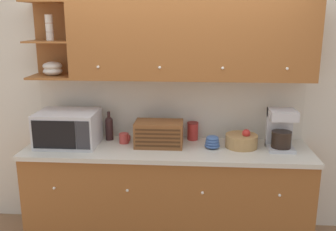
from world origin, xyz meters
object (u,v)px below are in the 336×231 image
at_px(microwave, 68,128).
at_px(fruit_basket, 242,141).
at_px(bread_box, 159,134).
at_px(mug, 124,138).
at_px(bowl_stack_on_counter, 212,142).
at_px(storage_canister, 193,131).
at_px(wine_bottle, 109,127).
at_px(coffee_maker, 281,129).

bearing_deg(microwave, fruit_basket, 1.75).
distance_m(bread_box, fruit_basket, 0.77).
xyz_separation_m(mug, bowl_stack_on_counter, (0.84, -0.09, 0.01)).
relative_size(mug, storage_canister, 0.60).
relative_size(wine_bottle, coffee_maker, 0.77).
height_order(storage_canister, fruit_basket, fruit_basket).
height_order(microwave, bowl_stack_on_counter, microwave).
bearing_deg(wine_bottle, mug, -29.13).
xyz_separation_m(wine_bottle, fruit_basket, (1.28, -0.13, -0.07)).
relative_size(bowl_stack_on_counter, fruit_basket, 0.48).
relative_size(mug, bowl_stack_on_counter, 0.74).
bearing_deg(bowl_stack_on_counter, wine_bottle, 169.96).
height_order(wine_bottle, storage_canister, wine_bottle).
distance_m(bowl_stack_on_counter, coffee_maker, 0.63).
bearing_deg(storage_canister, coffee_maker, -15.29).
distance_m(microwave, coffee_maker, 1.97).
xyz_separation_m(mug, coffee_maker, (1.46, -0.06, 0.14)).
xyz_separation_m(mug, storage_canister, (0.66, 0.15, 0.04)).
distance_m(mug, fruit_basket, 1.11).
bearing_deg(coffee_maker, wine_bottle, 174.48).
bearing_deg(bread_box, coffee_maker, -0.31).
distance_m(bowl_stack_on_counter, fruit_basket, 0.28).
xyz_separation_m(microwave, fruit_basket, (1.63, 0.05, -0.10)).
height_order(storage_canister, coffee_maker, coffee_maker).
bearing_deg(microwave, mug, 9.73).
bearing_deg(storage_canister, bowl_stack_on_counter, -52.74).
distance_m(fruit_basket, coffee_maker, 0.37).
bearing_deg(fruit_basket, coffee_maker, -4.33).
distance_m(wine_bottle, bread_box, 0.53).
height_order(bowl_stack_on_counter, fruit_basket, fruit_basket).
distance_m(mug, bowl_stack_on_counter, 0.84).
distance_m(microwave, fruit_basket, 1.63).
bearing_deg(wine_bottle, microwave, -152.75).
bearing_deg(wine_bottle, bread_box, -16.58).
bearing_deg(storage_canister, microwave, -168.30).
bearing_deg(fruit_basket, bowl_stack_on_counter, -170.23).
relative_size(microwave, bread_box, 1.25).
height_order(microwave, mug, microwave).
height_order(mug, bread_box, bread_box).
relative_size(storage_canister, fruit_basket, 0.59).
xyz_separation_m(bread_box, storage_canister, (0.31, 0.21, -0.03)).
bearing_deg(bowl_stack_on_counter, bread_box, 176.90).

